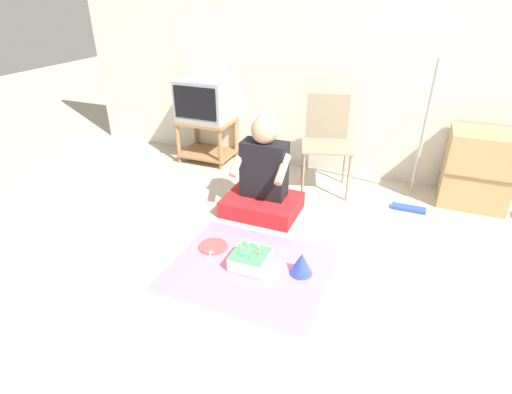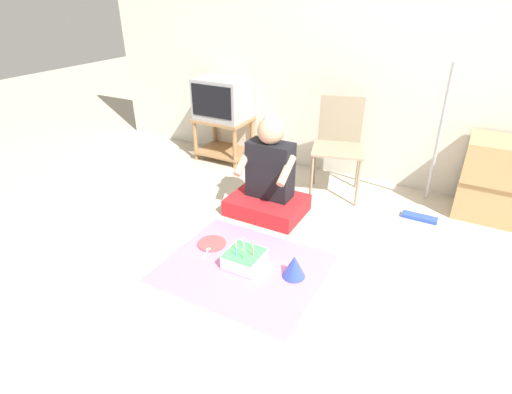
{
  "view_description": "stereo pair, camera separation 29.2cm",
  "coord_description": "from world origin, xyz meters",
  "views": [
    {
      "loc": [
        0.4,
        -1.83,
        1.72
      ],
      "look_at": [
        -0.58,
        0.56,
        0.35
      ],
      "focal_mm": 28.0,
      "sensor_mm": 36.0,
      "label": 1
    },
    {
      "loc": [
        0.66,
        -1.7,
        1.72
      ],
      "look_at": [
        -0.58,
        0.56,
        0.35
      ],
      "focal_mm": 28.0,
      "sensor_mm": 36.0,
      "label": 2
    }
  ],
  "objects": [
    {
      "name": "plastic_spoon_near",
      "position": [
        -0.8,
        0.22,
        0.01
      ],
      "size": [
        0.05,
        0.14,
        0.01
      ],
      "color": "white",
      "rests_on": "party_cloth"
    },
    {
      "name": "tv_stand",
      "position": [
        -1.66,
        1.8,
        0.27
      ],
      "size": [
        0.57,
        0.44,
        0.46
      ],
      "color": "#997047",
      "rests_on": "ground_plane"
    },
    {
      "name": "party_cloth",
      "position": [
        -0.47,
        0.18,
        0.0
      ],
      "size": [
        1.06,
        0.9,
        0.01
      ],
      "color": "pink",
      "rests_on": "ground_plane"
    },
    {
      "name": "ground_plane",
      "position": [
        0.0,
        0.0,
        0.0
      ],
      "size": [
        16.0,
        16.0,
        0.0
      ],
      "primitive_type": "plane",
      "color": "#BCB29E"
    },
    {
      "name": "party_hat_blue",
      "position": [
        -0.13,
        0.27,
        0.09
      ],
      "size": [
        0.16,
        0.16,
        0.16
      ],
      "color": "blue",
      "rests_on": "party_cloth"
    },
    {
      "name": "tv",
      "position": [
        -1.66,
        1.8,
        0.67
      ],
      "size": [
        0.53,
        0.43,
        0.42
      ],
      "color": "#99999E",
      "rests_on": "tv_stand"
    },
    {
      "name": "dust_mop",
      "position": [
        0.48,
        1.56,
        0.38
      ],
      "size": [
        0.28,
        0.44,
        1.27
      ],
      "color": "#2D4CB2",
      "rests_on": "ground_plane"
    },
    {
      "name": "cardboard_box_stack",
      "position": [
        0.97,
        1.78,
        0.34
      ],
      "size": [
        0.54,
        0.43,
        0.66
      ],
      "color": "tan",
      "rests_on": "ground_plane"
    },
    {
      "name": "wall_back",
      "position": [
        0.0,
        2.05,
        1.27
      ],
      "size": [
        6.4,
        0.06,
        2.55
      ],
      "color": "beige",
      "rests_on": "ground_plane"
    },
    {
      "name": "birthday_cake",
      "position": [
        -0.48,
        0.21,
        0.06
      ],
      "size": [
        0.24,
        0.24,
        0.18
      ],
      "color": "silver",
      "rests_on": "party_cloth"
    },
    {
      "name": "person_seated",
      "position": [
        -0.68,
        0.96,
        0.28
      ],
      "size": [
        0.62,
        0.47,
        0.9
      ],
      "color": "red",
      "rests_on": "ground_plane"
    },
    {
      "name": "paper_plate",
      "position": [
        -0.82,
        0.31,
        0.01
      ],
      "size": [
        0.21,
        0.21,
        0.01
      ],
      "color": "#D84C4C",
      "rests_on": "party_cloth"
    },
    {
      "name": "folding_chair",
      "position": [
        -0.32,
        1.63,
        0.5
      ],
      "size": [
        0.54,
        0.52,
        0.87
      ],
      "color": "gray",
      "rests_on": "ground_plane"
    }
  ]
}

